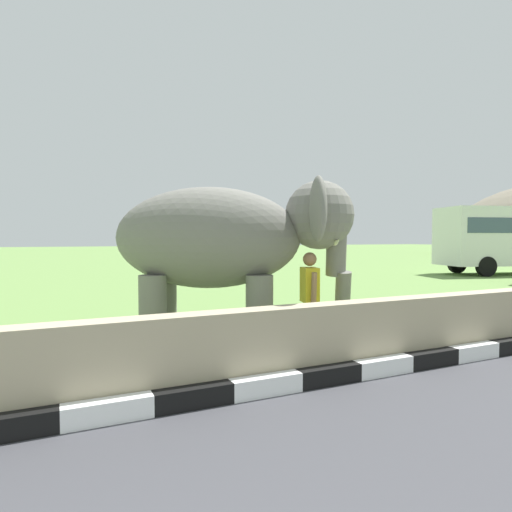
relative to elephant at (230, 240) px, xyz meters
name	(u,v)px	position (x,y,z in m)	size (l,w,h in m)	color
barrier_parapet	(194,356)	(-1.23, -1.92, -1.36)	(28.00, 0.36, 1.00)	tan
elephant	(230,240)	(0.00, 0.00, 0.00)	(4.02, 3.26, 2.86)	slate
person_handler	(310,296)	(1.16, -0.66, -0.93)	(0.34, 0.65, 1.66)	navy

